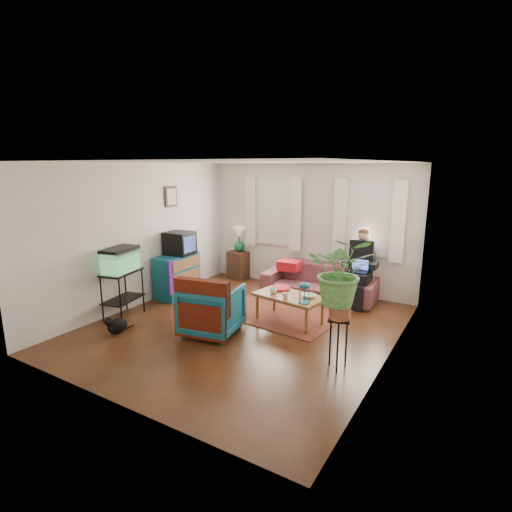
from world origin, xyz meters
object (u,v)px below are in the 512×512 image
Objects in this scene: aquarium_stand at (123,294)px; coffee_table at (289,309)px; armchair at (212,307)px; dresser at (177,275)px; sofa at (319,276)px; side_table at (239,265)px; plant_stand at (338,344)px.

aquarium_stand is 0.71× the size of coffee_table.
dresser is at bearing -43.69° from armchair.
armchair is (-0.75, -2.48, -0.01)m from sofa.
side_table is at bearing 149.66° from coffee_table.
plant_stand is at bearing -20.81° from dresser.
dresser is at bearing 162.51° from plant_stand.
plant_stand is (3.76, 0.17, -0.06)m from aquarium_stand.
sofa reaches higher than side_table.
dresser is (-2.45, -1.38, -0.01)m from sofa.
armchair reaches higher than aquarium_stand.
side_table is 1.76m from dresser.
plant_stand is (2.05, -0.08, -0.08)m from armchair.
armchair is at bearing -120.02° from coffee_table.
armchair is at bearing -36.28° from dresser.
plant_stand is at bearing -10.20° from aquarium_stand.
plant_stand is at bearing -40.45° from side_table.
aquarium_stand is (-0.01, -1.35, -0.02)m from dresser.
plant_stand is at bearing -66.39° from sofa.
sofa is at bearing 116.96° from plant_stand.
aquarium_stand is at bearing -177.47° from plant_stand.
aquarium_stand is 1.73m from armchair.
dresser is 3.93m from plant_stand.
sofa is 3.67m from aquarium_stand.
side_table is 3.14m from armchair.
plant_stand is at bearing 167.02° from armchair.
aquarium_stand is at bearing -96.49° from side_table.
coffee_table is at bearing 138.44° from plant_stand.
armchair is 0.74× the size of coffee_table.
aquarium_stand is at bearing -144.26° from coffee_table.
side_table is 0.91× the size of plant_stand.
aquarium_stand is 2.83m from coffee_table.
sofa is at bearing -117.59° from armchair.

